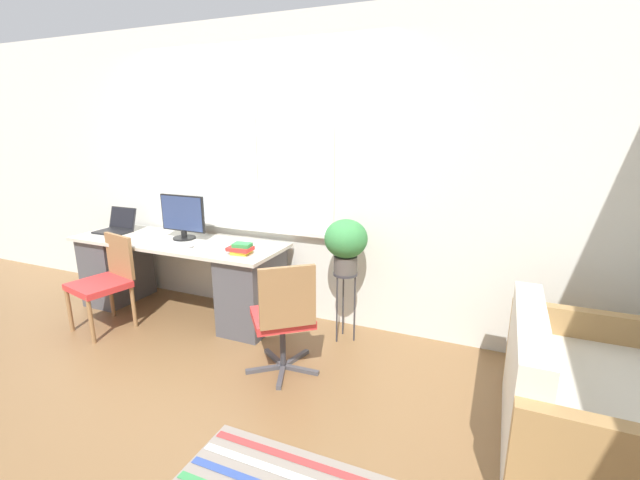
{
  "coord_description": "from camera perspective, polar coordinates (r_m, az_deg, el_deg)",
  "views": [
    {
      "loc": [
        2.1,
        -2.72,
        1.79
      ],
      "look_at": [
        0.86,
        0.17,
        0.94
      ],
      "focal_mm": 24.0,
      "sensor_mm": 36.0,
      "label": 1
    }
  ],
  "objects": [
    {
      "name": "ground_plane",
      "position": [
        3.87,
        -13.13,
        -12.89
      ],
      "size": [
        14.0,
        14.0,
        0.0
      ],
      "primitive_type": "plane",
      "color": "brown"
    },
    {
      "name": "wall_back_with_window",
      "position": [
        4.09,
        -7.89,
        8.86
      ],
      "size": [
        9.0,
        0.12,
        2.7
      ],
      "color": "silver",
      "rests_on": "ground_plane"
    },
    {
      "name": "desk",
      "position": [
        4.37,
        -18.21,
        -4.32
      ],
      "size": [
        2.12,
        0.69,
        0.73
      ],
      "color": "beige",
      "rests_on": "ground_plane"
    },
    {
      "name": "laptop",
      "position": [
        4.85,
        -25.53,
        1.61
      ],
      "size": [
        0.34,
        0.3,
        0.23
      ],
      "color": "black",
      "rests_on": "desk"
    },
    {
      "name": "monitor",
      "position": [
        4.27,
        -17.83,
        2.92
      ],
      "size": [
        0.49,
        0.21,
        0.42
      ],
      "color": "black",
      "rests_on": "desk"
    },
    {
      "name": "keyboard",
      "position": [
        4.14,
        -19.33,
        -0.47
      ],
      "size": [
        0.32,
        0.12,
        0.02
      ],
      "color": "silver",
      "rests_on": "desk"
    },
    {
      "name": "mouse",
      "position": [
        3.98,
        -16.81,
        -0.72
      ],
      "size": [
        0.04,
        0.07,
        0.03
      ],
      "color": "silver",
      "rests_on": "desk"
    },
    {
      "name": "book_stack",
      "position": [
        3.68,
        -10.49,
        -1.15
      ],
      "size": [
        0.21,
        0.17,
        0.1
      ],
      "color": "yellow",
      "rests_on": "desk"
    },
    {
      "name": "desk_chair_wooden",
      "position": [
        4.29,
        -26.74,
        -4.74
      ],
      "size": [
        0.52,
        0.53,
        0.83
      ],
      "rotation": [
        0.0,
        0.0,
        -0.22
      ],
      "color": "olive",
      "rests_on": "ground_plane"
    },
    {
      "name": "office_chair_swivel",
      "position": [
        3.13,
        -4.84,
        -10.13
      ],
      "size": [
        0.59,
        0.6,
        0.88
      ],
      "rotation": [
        0.0,
        0.0,
        3.83
      ],
      "color": "#47474C",
      "rests_on": "ground_plane"
    },
    {
      "name": "couch_loveseat",
      "position": [
        2.89,
        31.09,
        -18.74
      ],
      "size": [
        0.79,
        1.3,
        0.78
      ],
      "rotation": [
        0.0,
        0.0,
        1.57
      ],
      "color": "silver",
      "rests_on": "ground_plane"
    },
    {
      "name": "plant_stand",
      "position": [
        3.6,
        3.38,
        -5.84
      ],
      "size": [
        0.2,
        0.2,
        0.61
      ],
      "color": "#333338",
      "rests_on": "ground_plane"
    },
    {
      "name": "potted_plant",
      "position": [
        3.49,
        3.48,
        -0.23
      ],
      "size": [
        0.35,
        0.35,
        0.45
      ],
      "color": "#514C47",
      "rests_on": "plant_stand"
    }
  ]
}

